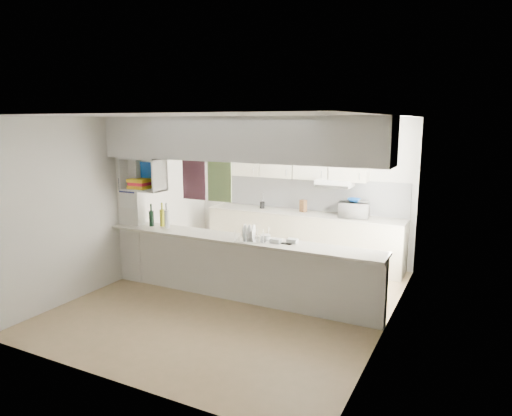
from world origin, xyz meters
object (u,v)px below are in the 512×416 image
Objects in this scene: dish_rack at (252,234)px; wine_bottles at (160,218)px; microwave at (354,210)px; bowl at (354,200)px.

wine_bottles reaches higher than dish_rack.
microwave is 3.22m from wine_bottles.
dish_rack is at bearing -111.75° from bowl.
microwave is 0.17m from bowl.
microwave is 2.29m from dish_rack.
dish_rack is 1.64m from wine_bottles.
microwave is at bearing -62.26° from bowl.
bowl is at bearing 39.42° from wine_bottles.
bowl is at bearing 55.68° from dish_rack.
wine_bottles reaches higher than microwave.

